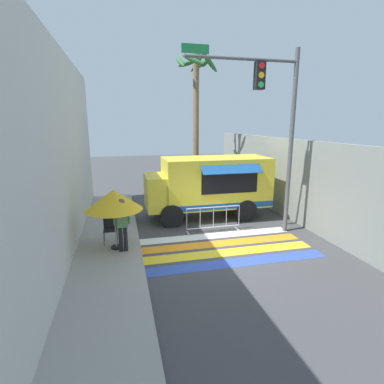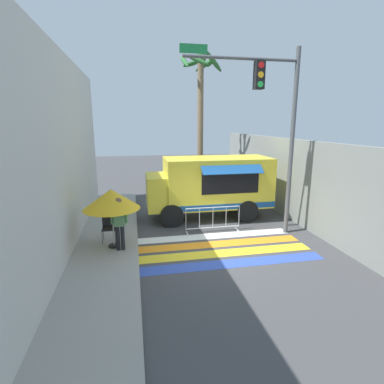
% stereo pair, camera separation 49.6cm
% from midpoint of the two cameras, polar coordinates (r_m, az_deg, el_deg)
% --- Properties ---
extents(ground_plane, '(60.00, 60.00, 0.00)m').
position_cam_midpoint_polar(ground_plane, '(10.20, 3.27, -10.84)').
color(ground_plane, '#424244').
extents(sidewalk_left, '(4.40, 16.00, 0.16)m').
position_cam_midpoint_polar(sidewalk_left, '(9.98, -24.00, -12.07)').
color(sidewalk_left, '#99968E').
rests_on(sidewalk_left, ground_plane).
extents(building_left_facade, '(0.25, 16.00, 6.30)m').
position_cam_midpoint_polar(building_left_facade, '(9.17, -25.56, 5.67)').
color(building_left_facade, silver).
rests_on(building_left_facade, ground_plane).
extents(concrete_wall_right, '(0.20, 16.00, 3.46)m').
position_cam_midpoint_polar(concrete_wall_right, '(14.00, 16.41, 2.67)').
color(concrete_wall_right, gray).
rests_on(concrete_wall_right, ground_plane).
extents(crosswalk_painted, '(6.40, 2.84, 0.01)m').
position_cam_midpoint_polar(crosswalk_painted, '(10.25, 3.18, -10.69)').
color(crosswalk_painted, '#334FB2').
rests_on(crosswalk_painted, ground_plane).
extents(food_truck, '(5.34, 2.54, 2.66)m').
position_cam_midpoint_polar(food_truck, '(13.08, 1.72, 1.56)').
color(food_truck, yellow).
rests_on(food_truck, ground_plane).
extents(traffic_signal_pole, '(4.16, 0.29, 6.64)m').
position_cam_midpoint_polar(traffic_signal_pole, '(11.19, 14.11, 14.40)').
color(traffic_signal_pole, '#515456').
rests_on(traffic_signal_pole, ground_plane).
extents(patio_umbrella, '(1.79, 1.79, 1.93)m').
position_cam_midpoint_polar(patio_umbrella, '(9.72, -16.10, -1.50)').
color(patio_umbrella, black).
rests_on(patio_umbrella, sidewalk_left).
extents(folding_chair, '(0.45, 0.45, 0.90)m').
position_cam_midpoint_polar(folding_chair, '(10.61, -16.59, -6.34)').
color(folding_chair, '#4C4C51').
rests_on(folding_chair, sidewalk_left).
extents(vendor_person, '(0.53, 0.23, 1.71)m').
position_cam_midpoint_polar(vendor_person, '(9.62, -14.60, -5.49)').
color(vendor_person, black).
rests_on(vendor_person, sidewalk_left).
extents(barricade_front, '(2.13, 0.44, 1.00)m').
position_cam_midpoint_polar(barricade_front, '(11.58, 2.87, -5.23)').
color(barricade_front, '#B7BABF').
rests_on(barricade_front, ground_plane).
extents(palm_tree, '(2.26, 2.29, 7.81)m').
position_cam_midpoint_polar(palm_tree, '(17.20, -0.13, 17.30)').
color(palm_tree, '#7A664C').
rests_on(palm_tree, ground_plane).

